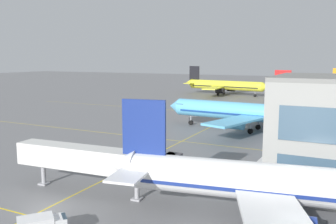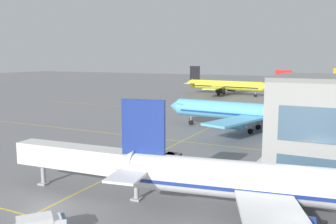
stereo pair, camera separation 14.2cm
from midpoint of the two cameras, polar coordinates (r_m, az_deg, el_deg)
name	(u,v)px [view 2 (the right image)]	position (r m, az deg, el deg)	size (l,w,h in m)	color
ground_plane	(45,209)	(42.09, -18.61, -14.20)	(600.00, 600.00, 0.00)	slate
airliner_front_gate	(284,185)	(36.96, 17.89, -10.79)	(37.45, 31.93, 11.66)	white
airliner_second_row	(248,112)	(81.14, 12.51, -0.03)	(39.32, 33.80, 12.22)	#5BB7E5
airliner_third_row	(335,99)	(116.39, 24.72, 1.92)	(39.09, 33.72, 12.16)	white
airliner_far_left_stand	(225,85)	(158.64, 8.89, 4.15)	(39.25, 33.52, 12.21)	yellow
airliner_far_right_stand	(307,83)	(188.19, 21.01, 4.25)	(35.83, 30.61, 11.15)	orange
airliner_distant_taxiway	(314,78)	(227.94, 21.93, 4.91)	(38.22, 33.10, 11.93)	blue
taxiway_markings	(182,141)	(70.26, 2.22, -4.60)	(142.89, 123.26, 0.01)	yellow
jet_bridge	(104,161)	(43.18, -9.84, -7.58)	(21.19, 4.32, 5.58)	silver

